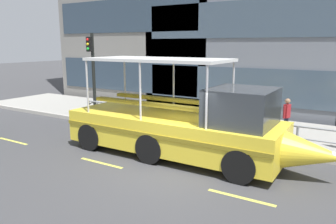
{
  "coord_description": "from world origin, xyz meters",
  "views": [
    {
      "loc": [
        4.86,
        -8.47,
        3.87
      ],
      "look_at": [
        -1.59,
        2.09,
        1.3
      ],
      "focal_mm": 34.97,
      "sensor_mm": 36.0,
      "label": 1
    }
  ],
  "objects_px": {
    "leaned_bicycle": "(100,110)",
    "pedestrian_near_bow": "(287,114)",
    "traffic_light_pole": "(92,67)",
    "duck_tour_boat": "(186,127)"
  },
  "relations": [
    {
      "from": "leaned_bicycle",
      "to": "pedestrian_near_bow",
      "type": "height_order",
      "value": "pedestrian_near_bow"
    },
    {
      "from": "leaned_bicycle",
      "to": "duck_tour_boat",
      "type": "relative_size",
      "value": 0.18
    },
    {
      "from": "leaned_bicycle",
      "to": "pedestrian_near_bow",
      "type": "relative_size",
      "value": 1.11
    },
    {
      "from": "traffic_light_pole",
      "to": "duck_tour_boat",
      "type": "height_order",
      "value": "traffic_light_pole"
    },
    {
      "from": "traffic_light_pole",
      "to": "pedestrian_near_bow",
      "type": "relative_size",
      "value": 2.7
    },
    {
      "from": "leaned_bicycle",
      "to": "pedestrian_near_bow",
      "type": "bearing_deg",
      "value": 7.33
    },
    {
      "from": "traffic_light_pole",
      "to": "pedestrian_near_bow",
      "type": "height_order",
      "value": "traffic_light_pole"
    },
    {
      "from": "leaned_bicycle",
      "to": "pedestrian_near_bow",
      "type": "distance_m",
      "value": 9.1
    },
    {
      "from": "duck_tour_boat",
      "to": "pedestrian_near_bow",
      "type": "height_order",
      "value": "duck_tour_boat"
    },
    {
      "from": "leaned_bicycle",
      "to": "duck_tour_boat",
      "type": "bearing_deg",
      "value": -22.82
    }
  ]
}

